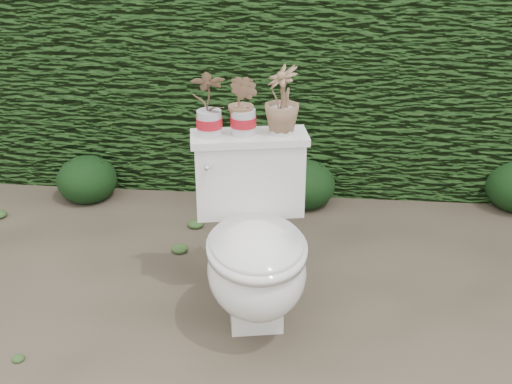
# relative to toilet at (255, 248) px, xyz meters

# --- Properties ---
(ground) EXTENTS (60.00, 60.00, 0.00)m
(ground) POSITION_rel_toilet_xyz_m (0.16, 0.14, -0.36)
(ground) COLOR brown
(ground) RESTS_ON ground
(hedge) EXTENTS (8.00, 1.00, 1.60)m
(hedge) POSITION_rel_toilet_xyz_m (0.16, 1.74, 0.44)
(hedge) COLOR #254918
(hedge) RESTS_ON ground
(toilet) EXTENTS (0.58, 0.75, 0.78)m
(toilet) POSITION_rel_toilet_xyz_m (0.00, 0.00, 0.00)
(toilet) COLOR silver
(toilet) RESTS_ON ground
(potted_plant_left) EXTENTS (0.15, 0.11, 0.27)m
(potted_plant_left) POSITION_rel_toilet_xyz_m (-0.21, 0.20, 0.56)
(potted_plant_left) COLOR #257929
(potted_plant_left) RESTS_ON toilet
(potted_plant_center) EXTENTS (0.18, 0.17, 0.25)m
(potted_plant_center) POSITION_rel_toilet_xyz_m (-0.07, 0.23, 0.55)
(potted_plant_center) COLOR #257929
(potted_plant_center) RESTS_ON toilet
(potted_plant_right) EXTENTS (0.21, 0.21, 0.28)m
(potted_plant_right) POSITION_rel_toilet_xyz_m (0.09, 0.26, 0.56)
(potted_plant_right) COLOR #257929
(potted_plant_right) RESTS_ON toilet
(liriope_clump_1) EXTENTS (0.36, 0.36, 0.29)m
(liriope_clump_1) POSITION_rel_toilet_xyz_m (-1.13, 1.12, -0.21)
(liriope_clump_1) COLOR black
(liriope_clump_1) RESTS_ON ground
(liriope_clump_2) EXTENTS (0.37, 0.37, 0.29)m
(liriope_clump_2) POSITION_rel_toilet_xyz_m (0.19, 1.16, -0.21)
(liriope_clump_2) COLOR black
(liriope_clump_2) RESTS_ON ground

